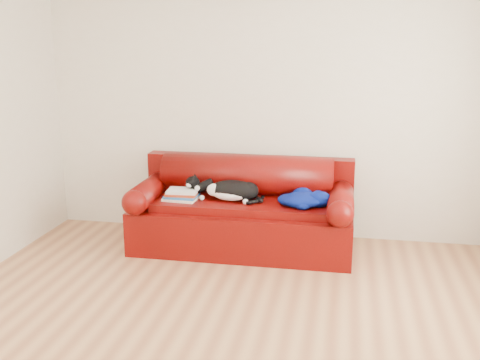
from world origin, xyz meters
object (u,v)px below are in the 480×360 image
Objects in this scene: book_stack at (182,195)px; cat at (232,191)px; sofa_base at (243,225)px; blanket at (304,199)px.

book_stack is 0.49m from cat.
book_stack reaches higher than sofa_base.
blanket reaches higher than sofa_base.
blanket reaches higher than book_stack.
sofa_base is 0.68m from blanket.
book_stack is 1.16m from blanket.
cat reaches higher than sofa_base.
blanket is (0.68, -0.04, -0.03)m from cat.
cat is 0.68m from blanket.
sofa_base is 0.66m from book_stack.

